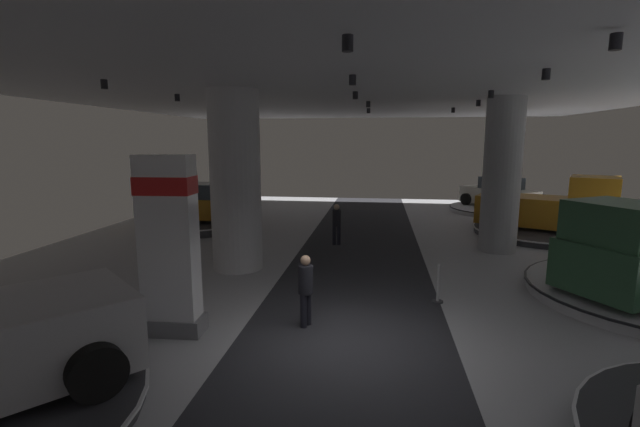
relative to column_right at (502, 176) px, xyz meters
name	(u,v)px	position (x,y,z in m)	size (l,w,h in m)	color
ground	(344,344)	(-4.98, -8.10, -2.77)	(24.00, 44.00, 0.06)	#B2B2B7
ceiling_with_spotlights	(347,52)	(-4.98, -8.10, 2.80)	(24.00, 44.00, 0.39)	silver
column_right	(502,176)	(0.00, 0.00, 0.00)	(1.31, 1.31, 5.50)	#ADADB2
column_left	(236,181)	(-8.72, -3.40, 0.00)	(1.55, 1.55, 5.50)	silver
brand_sign_pylon	(169,243)	(-8.57, -8.11, -0.82)	(1.30, 0.71, 3.72)	slate
display_platform_far_left	(198,224)	(-12.57, 2.39, -2.55)	(4.57, 4.57, 0.37)	#333338
display_car_far_left	(197,204)	(-12.54, 2.39, -1.62)	(4.28, 2.29, 1.71)	#B77519
display_platform_far_right	(543,231)	(2.64, 2.99, -2.59)	(5.68, 5.68, 0.28)	#333338
pickup_truck_far_right	(554,208)	(2.93, 2.85, -1.54)	(5.69, 4.33, 2.30)	#B77519
display_platform_deep_right	(497,209)	(2.33, 9.09, -2.60)	(5.19, 5.19, 0.27)	silver
display_car_deep_right	(499,194)	(2.34, 9.07, -1.72)	(3.81, 4.50, 1.71)	silver
visitor_walking_near	(306,286)	(-5.86, -7.41, -1.84)	(0.32, 0.32, 1.59)	black
visitor_walking_far	(337,222)	(-5.93, 0.08, -1.84)	(0.32, 0.32, 1.59)	black
stanchion_a	(438,288)	(-2.83, -5.60, -2.38)	(0.28, 0.28, 1.01)	#333338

